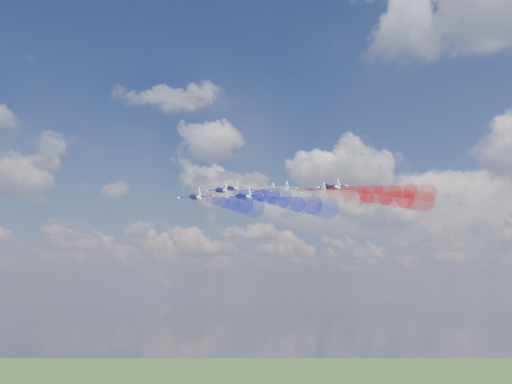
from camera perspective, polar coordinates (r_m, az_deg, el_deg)
The scene contains 16 objects.
jet_lead at distance 184.20m, azimuth -2.46°, elevation 0.35°, with size 10.23×12.79×3.41m, color black, non-canonical shape.
trail_lead at distance 159.72m, azimuth 0.51°, elevation 0.07°, with size 4.26×40.83×4.26m, color white, non-canonical shape.
jet_inner_left at distance 167.79m, azimuth -3.59°, elevation 0.15°, with size 10.23×12.79×3.41m, color black, non-canonical shape.
trail_inner_left at distance 143.16m, azimuth -0.47°, elevation -0.19°, with size 4.26×40.83×4.26m, color #1A2BDD, non-canonical shape.
jet_inner_right at distance 175.37m, azimuth 2.58°, elevation 0.24°, with size 10.23×12.79×3.41m, color black, non-canonical shape.
trail_inner_right at distance 151.86m, azimuth 6.52°, elevation -0.07°, with size 4.26×40.83×4.26m, color red, non-canonical shape.
jet_outer_left at distance 154.62m, azimuth -6.23°, elevation -0.55°, with size 10.23×12.79×3.41m, color black, non-canonical shape.
trail_outer_left at distance 129.62m, azimuth -3.29°, elevation -1.07°, with size 4.26×40.83×4.26m, color #1A2BDD, non-canonical shape.
jet_center_third at distance 158.99m, azimuth 1.13°, elevation 0.04°, with size 10.23×12.79×3.41m, color black, non-canonical shape.
trail_center_third at distance 135.23m, azimuth 5.30°, elevation -0.34°, with size 4.26×40.83×4.26m, color white, non-canonical shape.
jet_outer_right at distance 170.75m, azimuth 7.62°, elevation 0.48°, with size 10.23×12.79×3.41m, color black, non-canonical shape.
trail_outer_right at distance 148.42m, azimuth 12.45°, elevation 0.20°, with size 4.26×40.83×4.26m, color red, non-canonical shape.
jet_rear_left at distance 144.73m, azimuth -1.30°, elevation -0.51°, with size 10.23×12.79×3.41m, color black, non-canonical shape.
trail_rear_left at distance 120.55m, azimuth 2.88°, elevation -1.05°, with size 4.26×40.83×4.26m, color #1A2BDD, non-canonical shape.
jet_rear_right at distance 152.09m, azimuth 6.16°, elevation -0.07°, with size 10.23×12.79×3.41m, color black, non-canonical shape.
trail_rear_right at distance 129.47m, azimuth 11.43°, elevation -0.49°, with size 4.26×40.83×4.26m, color red, non-canonical shape.
Camera 1 is at (128.37, -107.68, 109.32)m, focal length 39.16 mm.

